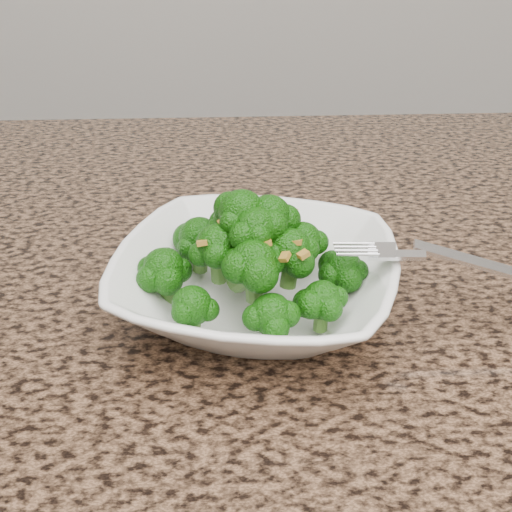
{
  "coord_description": "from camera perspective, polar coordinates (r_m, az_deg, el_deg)",
  "views": [
    {
      "loc": [
        -0.01,
        -0.12,
        1.19
      ],
      "look_at": [
        0.02,
        0.31,
        0.95
      ],
      "focal_mm": 45.0,
      "sensor_mm": 36.0,
      "label": 1
    }
  ],
  "objects": [
    {
      "name": "granite_counter",
      "position": [
        0.52,
        -1.76,
        -6.62
      ],
      "size": [
        1.64,
        1.04,
        0.03
      ],
      "primitive_type": "cube",
      "color": "brown",
      "rests_on": "cabinet"
    },
    {
      "name": "bowl",
      "position": [
        0.5,
        0.0,
        -2.32
      ],
      "size": [
        0.26,
        0.26,
        0.05
      ],
      "primitive_type": "imported",
      "rotation": [
        0.0,
        0.0,
        -0.25
      ],
      "color": "white",
      "rests_on": "granite_counter"
    },
    {
      "name": "broccoli_pile",
      "position": [
        0.47,
        0.0,
        3.81
      ],
      "size": [
        0.19,
        0.19,
        0.07
      ],
      "primitive_type": null,
      "color": "#165A0A",
      "rests_on": "bowl"
    },
    {
      "name": "garlic_topping",
      "position": [
        0.46,
        0.0,
        7.84
      ],
      "size": [
        0.11,
        0.11,
        0.01
      ],
      "primitive_type": null,
      "color": "#B4862C",
      "rests_on": "broccoli_pile"
    },
    {
      "name": "fork",
      "position": [
        0.49,
        13.96,
        0.1
      ],
      "size": [
        0.2,
        0.08,
        0.01
      ],
      "primitive_type": null,
      "rotation": [
        0.0,
        0.0,
        -0.25
      ],
      "color": "silver",
      "rests_on": "bowl"
    }
  ]
}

